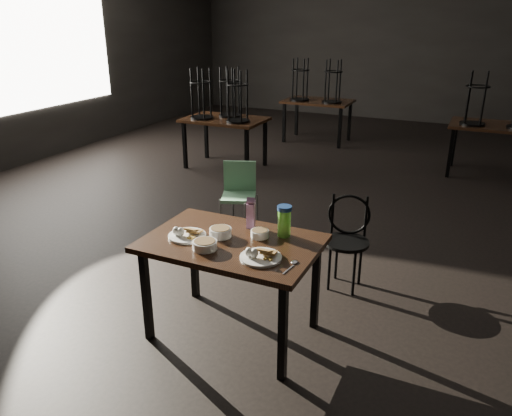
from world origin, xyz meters
The scene contains 15 objects.
room centered at (-0.06, 0.01, 2.33)m, with size 12.00×12.04×3.22m.
main_table centered at (0.01, -2.57, 0.67)m, with size 1.20×0.80×0.75m.
plate_left centered at (-0.30, -2.65, 0.77)m, with size 0.27×0.27×0.09m.
plate_right centered at (0.31, -2.74, 0.77)m, with size 0.27×0.27×0.09m.
bowl_near centered at (-0.09, -2.54, 0.78)m, with size 0.16×0.16×0.06m.
bowl_far centered at (0.16, -2.44, 0.78)m, with size 0.13×0.13×0.05m.
bowl_big centered at (-0.09, -2.76, 0.78)m, with size 0.16×0.16×0.06m.
juice_carton centered at (0.04, -2.31, 0.86)m, with size 0.07×0.07×0.23m.
water_bottle centered at (0.31, -2.34, 0.87)m, with size 0.13×0.13×0.22m.
spoon centered at (0.52, -2.71, 0.75)m, with size 0.05×0.21×0.01m.
bentwood_chair centered at (0.56, -1.52, 0.47)m, with size 0.40×0.39×0.79m.
school_chair centered at (-0.79, -0.86, 0.45)m, with size 0.45×0.45×0.75m.
bg_table_left centered at (-2.07, 1.17, 0.78)m, with size 1.20×0.80×1.48m.
bg_table_right centered at (1.61, 2.36, 0.75)m, with size 1.20×0.80×1.48m.
bg_table_far centered at (-1.32, 3.31, 0.75)m, with size 1.20×0.80×1.48m.
Camera 1 is at (1.48, -5.33, 2.22)m, focal length 35.00 mm.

